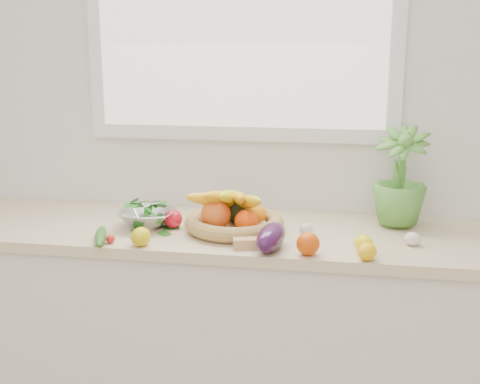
% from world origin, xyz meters
% --- Properties ---
extents(back_wall, '(4.50, 0.02, 2.70)m').
position_xyz_m(back_wall, '(0.00, 2.25, 1.35)').
color(back_wall, white).
rests_on(back_wall, ground).
extents(counter_cabinet, '(2.20, 0.58, 0.86)m').
position_xyz_m(counter_cabinet, '(0.00, 1.95, 0.43)').
color(counter_cabinet, silver).
rests_on(counter_cabinet, ground).
extents(countertop, '(2.24, 0.62, 0.04)m').
position_xyz_m(countertop, '(0.00, 1.95, 0.88)').
color(countertop, beige).
rests_on(countertop, counter_cabinet).
extents(window_frame, '(1.30, 0.03, 1.10)m').
position_xyz_m(window_frame, '(0.00, 2.23, 1.75)').
color(window_frame, white).
rests_on(window_frame, back_wall).
extents(window_pane, '(1.18, 0.01, 0.98)m').
position_xyz_m(window_pane, '(0.00, 2.21, 1.75)').
color(window_pane, white).
rests_on(window_pane, window_frame).
extents(orange_loose, '(0.10, 0.10, 0.08)m').
position_xyz_m(orange_loose, '(0.32, 1.69, 0.94)').
color(orange_loose, '#D64806').
rests_on(orange_loose, countertop).
extents(lemon_a, '(0.07, 0.09, 0.07)m').
position_xyz_m(lemon_a, '(-0.26, 1.69, 0.93)').
color(lemon_a, gold).
rests_on(lemon_a, countertop).
extents(lemon_b, '(0.09, 0.09, 0.06)m').
position_xyz_m(lemon_b, '(0.52, 1.67, 0.93)').
color(lemon_b, '#FCB70D').
rests_on(lemon_b, countertop).
extents(lemon_c, '(0.09, 0.09, 0.06)m').
position_xyz_m(lemon_c, '(0.51, 1.75, 0.93)').
color(lemon_c, yellow).
rests_on(lemon_c, countertop).
extents(apple, '(0.08, 0.08, 0.07)m').
position_xyz_m(apple, '(-0.21, 1.91, 0.94)').
color(apple, red).
rests_on(apple, countertop).
extents(ginger, '(0.12, 0.07, 0.04)m').
position_xyz_m(ginger, '(0.12, 1.73, 0.92)').
color(ginger, tan).
rests_on(ginger, countertop).
extents(garlic_a, '(0.06, 0.06, 0.04)m').
position_xyz_m(garlic_a, '(0.13, 1.96, 0.92)').
color(garlic_a, silver).
rests_on(garlic_a, countertop).
extents(garlic_b, '(0.05, 0.05, 0.04)m').
position_xyz_m(garlic_b, '(0.30, 1.92, 0.92)').
color(garlic_b, silver).
rests_on(garlic_b, countertop).
extents(garlic_c, '(0.07, 0.07, 0.05)m').
position_xyz_m(garlic_c, '(0.68, 1.86, 0.92)').
color(garlic_c, silver).
rests_on(garlic_c, countertop).
extents(eggplant, '(0.12, 0.24, 0.09)m').
position_xyz_m(eggplant, '(0.20, 1.72, 0.95)').
color(eggplant, '#300E35').
rests_on(eggplant, countertop).
extents(cucumber, '(0.11, 0.22, 0.04)m').
position_xyz_m(cucumber, '(-0.42, 1.70, 0.92)').
color(cucumber, '#315C1B').
rests_on(cucumber, countertop).
extents(radish, '(0.03, 0.03, 0.03)m').
position_xyz_m(radish, '(-0.38, 1.69, 0.92)').
color(radish, red).
rests_on(radish, countertop).
extents(potted_herb, '(0.25, 0.25, 0.38)m').
position_xyz_m(potted_herb, '(0.64, 2.09, 1.10)').
color(potted_herb, '#549A38').
rests_on(potted_herb, countertop).
extents(fruit_basket, '(0.43, 0.43, 0.19)m').
position_xyz_m(fruit_basket, '(0.03, 1.92, 0.95)').
color(fruit_basket, '#B2804F').
rests_on(fruit_basket, countertop).
extents(colander_with_spinach, '(0.23, 0.23, 0.12)m').
position_xyz_m(colander_with_spinach, '(-0.31, 1.90, 0.96)').
color(colander_with_spinach, silver).
rests_on(colander_with_spinach, countertop).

